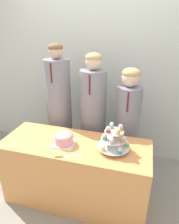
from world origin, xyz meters
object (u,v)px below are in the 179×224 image
at_px(student_2, 126,129).
at_px(student_1, 93,121).
at_px(round_cake, 64,138).
at_px(cake_knife, 64,156).
at_px(cupcake_stand, 114,138).
at_px(student_0, 60,114).

bearing_deg(student_2, student_1, 180.00).
distance_m(round_cake, student_2, 0.81).
xyz_separation_m(cake_knife, cupcake_stand, (0.41, 0.23, 0.12)).
xyz_separation_m(cake_knife, student_2, (0.48, 0.77, -0.05)).
xyz_separation_m(student_0, student_1, (0.44, -0.00, -0.04)).
relative_size(cake_knife, student_1, 0.15).
distance_m(cake_knife, cupcake_stand, 0.49).
bearing_deg(student_1, round_cake, -104.33).
height_order(cupcake_stand, student_2, student_2).
xyz_separation_m(cupcake_stand, student_0, (-0.79, 0.54, -0.08)).
bearing_deg(cupcake_stand, student_0, 145.88).
distance_m(cupcake_stand, student_2, 0.57).
relative_size(cupcake_stand, student_0, 0.19).
relative_size(cake_knife, cupcake_stand, 0.78).
bearing_deg(student_2, student_0, 180.00).
xyz_separation_m(cake_knife, student_0, (-0.38, 0.77, 0.04)).
relative_size(round_cake, cake_knife, 0.89).
height_order(round_cake, cake_knife, round_cake).
relative_size(student_1, student_2, 1.10).
height_order(student_0, student_1, student_0).
bearing_deg(cupcake_stand, student_1, 122.99).
bearing_deg(cake_knife, student_2, 34.83).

